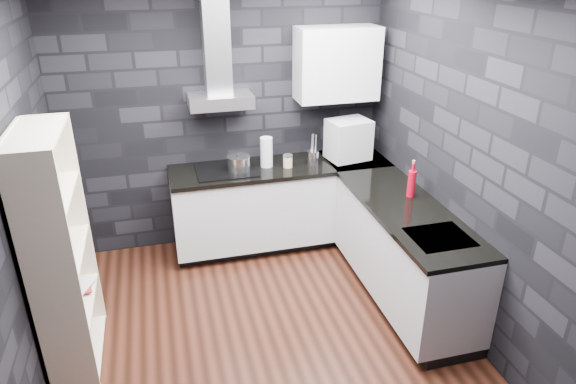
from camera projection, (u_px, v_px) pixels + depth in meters
name	position (u px, v px, depth m)	size (l,w,h in m)	color
ground	(261.00, 328.00, 4.26)	(3.20, 3.20, 0.00)	#3C1B12
wall_back	(224.00, 116.00, 5.12)	(3.20, 0.05, 2.70)	black
wall_front	(331.00, 319.00, 2.26)	(3.20, 0.05, 2.70)	black
wall_left	(11.00, 204.00, 3.31)	(0.05, 3.20, 2.70)	black
wall_right	(458.00, 158.00, 4.07)	(0.05, 3.20, 2.70)	black
toekick_back	(280.00, 237.00, 5.53)	(2.18, 0.50, 0.10)	black
toekick_right	(404.00, 291.00, 4.63)	(0.50, 1.78, 0.10)	black
counter_back_cab	(281.00, 203.00, 5.31)	(2.20, 0.60, 0.76)	silver
counter_right_cab	(404.00, 251.00, 4.44)	(0.60, 1.80, 0.76)	silver
counter_back_top	(281.00, 167.00, 5.13)	(2.20, 0.62, 0.04)	black
counter_right_top	(408.00, 210.00, 4.27)	(0.62, 1.80, 0.04)	black
counter_corner_top	(355.00, 159.00, 5.33)	(0.62, 0.62, 0.04)	black
hood_body	(221.00, 101.00, 4.84)	(0.60, 0.34, 0.12)	silver
hood_chimney	(216.00, 44.00, 4.69)	(0.24, 0.20, 0.90)	silver
upper_cabinet	(337.00, 64.00, 4.98)	(0.80, 0.35, 0.70)	silver
cooktop	(226.00, 170.00, 5.00)	(0.58, 0.50, 0.01)	black
sink_rim	(440.00, 237.00, 3.83)	(0.44, 0.40, 0.01)	silver
pot	(239.00, 164.00, 4.96)	(0.22, 0.22, 0.13)	silver
glass_vase	(266.00, 152.00, 5.05)	(0.12, 0.12, 0.30)	silver
storage_jar	(288.00, 162.00, 5.06)	(0.09, 0.09, 0.11)	#D5B88F
utensil_crock	(313.00, 158.00, 5.12)	(0.11, 0.11, 0.14)	silver
appliance_garage	(348.00, 139.00, 5.16)	(0.40, 0.31, 0.40)	#B7BAC0
red_bottle	(411.00, 184.00, 4.42)	(0.07, 0.07, 0.24)	#A00518
bookshelf	(59.00, 253.00, 3.62)	(0.34, 0.80, 1.80)	beige
fruit_bowl	(56.00, 257.00, 3.50)	(0.20, 0.20, 0.05)	silver
book_red	(69.00, 280.00, 3.88)	(0.15, 0.02, 0.20)	maroon
book_second	(66.00, 274.00, 3.93)	(0.17, 0.02, 0.24)	#B2B2B2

